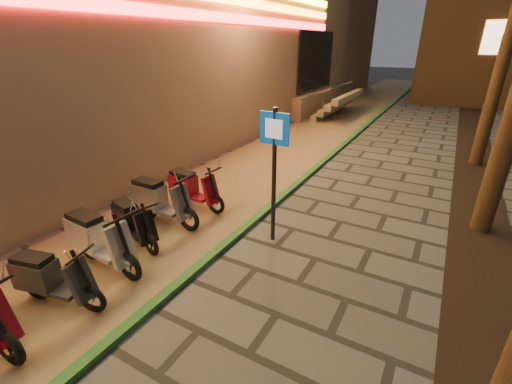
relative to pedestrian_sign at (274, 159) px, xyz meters
The scene contains 9 objects.
parking_strip 6.35m from the pedestrian_sign, 113.19° to the left, with size 3.40×60.00×0.01m, color #8C7251.
green_curb 5.90m from the pedestrian_sign, 97.13° to the left, with size 0.18×60.00×0.10m, color #27682A.
planting_strip 4.23m from the pedestrian_sign, ahead, with size 1.20×40.00×0.02m, color black.
pedestrian_sign is the anchor object (origin of this frame).
scooter_5 4.20m from the pedestrian_sign, 122.26° to the right, with size 1.54×0.74×1.09m.
scooter_6 3.54m from the pedestrian_sign, 135.30° to the right, with size 1.78×0.62×1.25m.
scooter_7 3.14m from the pedestrian_sign, 149.24° to the right, with size 1.49×0.75×1.05m.
scooter_8 2.92m from the pedestrian_sign, 167.72° to the right, with size 1.77×0.62×1.25m.
scooter_9 2.81m from the pedestrian_sign, behind, with size 1.62×0.57×1.14m.
Camera 1 is at (2.52, -1.14, 3.80)m, focal length 24.00 mm.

